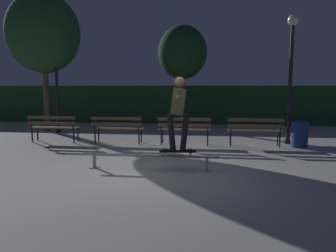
# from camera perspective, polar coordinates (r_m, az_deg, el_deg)

# --- Properties ---
(ground_plane) EXTENTS (90.00, 90.00, 0.00)m
(ground_plane) POSITION_cam_1_polar(r_m,az_deg,el_deg) (6.84, -3.53, -8.04)
(ground_plane) COLOR #ADAAA8
(hedge_backdrop) EXTENTS (24.00, 1.20, 1.81)m
(hedge_backdrop) POSITION_cam_1_polar(r_m,az_deg,el_deg) (15.76, 2.43, 3.86)
(hedge_backdrop) COLOR #234C28
(hedge_backdrop) RESTS_ON ground
(grind_rail) EXTENTS (2.99, 0.18, 0.33)m
(grind_rail) POSITION_cam_1_polar(r_m,az_deg,el_deg) (6.93, -3.31, -5.61)
(grind_rail) COLOR #9E9EA3
(grind_rail) RESTS_ON ground
(skateboard) EXTENTS (0.80, 0.27, 0.09)m
(skateboard) POSITION_cam_1_polar(r_m,az_deg,el_deg) (6.83, 1.76, -4.56)
(skateboard) COLOR black
(skateboard) RESTS_ON grind_rail
(skateboarder) EXTENTS (0.63, 1.40, 1.56)m
(skateboarder) POSITION_cam_1_polar(r_m,az_deg,el_deg) (6.70, 1.82, 3.31)
(skateboarder) COLOR black
(skateboarder) RESTS_ON skateboard
(park_bench_leftmost) EXTENTS (1.61, 0.45, 0.88)m
(park_bench_leftmost) POSITION_cam_1_polar(r_m,az_deg,el_deg) (10.88, -19.63, 0.08)
(park_bench_leftmost) COLOR black
(park_bench_leftmost) RESTS_ON ground
(park_bench_left_center) EXTENTS (1.61, 0.45, 0.88)m
(park_bench_left_center) POSITION_cam_1_polar(r_m,az_deg,el_deg) (10.13, -8.96, -0.09)
(park_bench_left_center) COLOR black
(park_bench_left_center) RESTS_ON ground
(park_bench_right_center) EXTENTS (1.61, 0.45, 0.88)m
(park_bench_right_center) POSITION_cam_1_polar(r_m,az_deg,el_deg) (9.77, 2.93, -0.27)
(park_bench_right_center) COLOR black
(park_bench_right_center) RESTS_ON ground
(park_bench_rightmost) EXTENTS (1.61, 0.45, 0.88)m
(park_bench_rightmost) POSITION_cam_1_polar(r_m,az_deg,el_deg) (9.86, 15.16, -0.44)
(park_bench_rightmost) COLOR black
(park_bench_rightmost) RESTS_ON ground
(tree_behind_benches) EXTENTS (2.05, 2.05, 4.34)m
(tree_behind_benches) POSITION_cam_1_polar(r_m,az_deg,el_deg) (13.92, 2.59, 12.83)
(tree_behind_benches) COLOR brown
(tree_behind_benches) RESTS_ON ground
(tree_far_left) EXTENTS (2.79, 2.79, 5.37)m
(tree_far_left) POSITION_cam_1_polar(r_m,az_deg,el_deg) (13.85, -21.21, 15.06)
(tree_far_left) COLOR brown
(tree_far_left) RESTS_ON ground
(lamp_post_left) EXTENTS (0.32, 0.32, 3.90)m
(lamp_post_left) POSITION_cam_1_polar(r_m,az_deg,el_deg) (13.16, -19.23, 9.71)
(lamp_post_left) COLOR black
(lamp_post_left) RESTS_ON ground
(lamp_post_right) EXTENTS (0.32, 0.32, 3.90)m
(lamp_post_right) POSITION_cam_1_polar(r_m,az_deg,el_deg) (10.60, 20.99, 10.38)
(lamp_post_right) COLOR black
(lamp_post_right) RESTS_ON ground
(trash_can) EXTENTS (0.52, 0.52, 0.80)m
(trash_can) POSITION_cam_1_polar(r_m,az_deg,el_deg) (10.23, 22.29, -1.16)
(trash_can) COLOR navy
(trash_can) RESTS_ON ground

